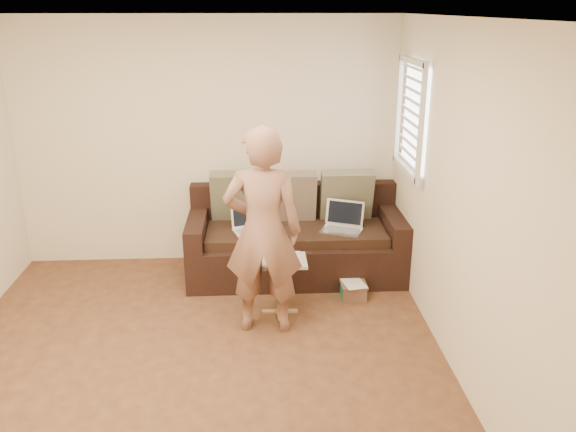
% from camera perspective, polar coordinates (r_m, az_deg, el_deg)
% --- Properties ---
extents(floor, '(4.50, 4.50, 0.00)m').
position_cam_1_polar(floor, '(4.72, -9.10, -14.98)').
color(floor, '#4C2A1C').
rests_on(floor, ground).
extents(ceiling, '(4.50, 4.50, 0.00)m').
position_cam_1_polar(ceiling, '(3.90, -11.25, 18.34)').
color(ceiling, white).
rests_on(ceiling, wall_back).
extents(wall_back, '(4.00, 0.00, 4.00)m').
position_cam_1_polar(wall_back, '(6.29, -7.79, 6.95)').
color(wall_back, beige).
rests_on(wall_back, ground).
extents(wall_right, '(0.00, 4.50, 4.50)m').
position_cam_1_polar(wall_right, '(4.36, 17.00, 0.52)').
color(wall_right, beige).
rests_on(wall_right, ground).
extents(window_blinds, '(0.12, 0.88, 1.08)m').
position_cam_1_polar(window_blinds, '(5.64, 11.86, 9.40)').
color(window_blinds, white).
rests_on(window_blinds, wall_right).
extents(sofa, '(2.20, 0.95, 0.85)m').
position_cam_1_polar(sofa, '(6.08, 0.75, -1.94)').
color(sofa, black).
rests_on(sofa, ground).
extents(pillow_left, '(0.55, 0.29, 0.57)m').
position_cam_1_polar(pillow_left, '(6.18, -4.95, 1.94)').
color(pillow_left, '#585A42').
rests_on(pillow_left, sofa).
extents(pillow_mid, '(0.55, 0.27, 0.57)m').
position_cam_1_polar(pillow_mid, '(6.14, 0.17, 1.89)').
color(pillow_mid, brown).
rests_on(pillow_mid, sofa).
extents(pillow_right, '(0.55, 0.28, 0.57)m').
position_cam_1_polar(pillow_right, '(6.22, 5.69, 2.04)').
color(pillow_right, '#585A42').
rests_on(pillow_right, sofa).
extents(laptop_silver, '(0.48, 0.42, 0.26)m').
position_cam_1_polar(laptop_silver, '(5.97, 5.20, -1.47)').
color(laptop_silver, '#B7BABC').
rests_on(laptop_silver, sofa).
extents(laptop_white, '(0.41, 0.35, 0.25)m').
position_cam_1_polar(laptop_white, '(5.94, -3.53, -1.53)').
color(laptop_white, white).
rests_on(laptop_white, sofa).
extents(person, '(0.69, 0.49, 1.81)m').
position_cam_1_polar(person, '(4.88, -2.45, -1.50)').
color(person, '#8E584D').
rests_on(person, ground).
extents(side_table, '(0.48, 0.34, 0.53)m').
position_cam_1_polar(side_table, '(5.38, -0.81, -6.84)').
color(side_table, silver).
rests_on(side_table, ground).
extents(drinking_glass, '(0.07, 0.07, 0.12)m').
position_cam_1_polar(drinking_glass, '(5.32, -2.26, -3.31)').
color(drinking_glass, silver).
rests_on(drinking_glass, side_table).
extents(scissors, '(0.19, 0.11, 0.02)m').
position_cam_1_polar(scissors, '(5.27, 0.00, -4.13)').
color(scissors, silver).
rests_on(scissors, side_table).
extents(paper_on_table, '(0.25, 0.33, 0.00)m').
position_cam_1_polar(paper_on_table, '(5.30, -0.01, -4.04)').
color(paper_on_table, white).
rests_on(paper_on_table, side_table).
extents(striped_box, '(0.25, 0.25, 0.16)m').
position_cam_1_polar(striped_box, '(5.76, 6.35, -7.15)').
color(striped_box, red).
rests_on(striped_box, ground).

